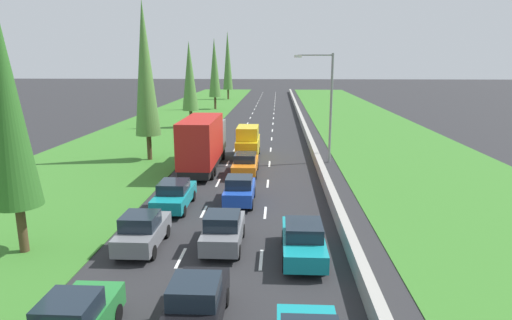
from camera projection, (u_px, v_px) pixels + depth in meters
name	position (u px, v px, depth m)	size (l,w,h in m)	color
ground_plane	(261.00, 121.00, 62.70)	(300.00, 300.00, 0.00)	#28282B
grass_verge_left	(174.00, 120.00, 63.31)	(14.00, 140.00, 0.04)	#387528
grass_verge_right	(362.00, 121.00, 61.99)	(14.00, 140.00, 0.04)	#387528
median_barrier	(301.00, 118.00, 62.32)	(0.44, 120.00, 0.85)	#9E9B93
lane_markings	(261.00, 121.00, 62.70)	(3.64, 116.00, 0.01)	white
grey_hatchback_left_lane	(142.00, 231.00, 19.79)	(1.74, 3.90, 1.72)	slate
teal_sedan_left_lane	(174.00, 195.00, 25.21)	(1.82, 4.50, 1.64)	teal
black_hatchback_centre_lane	(197.00, 303.00, 13.88)	(1.74, 3.90, 1.72)	black
grey_hatchback_centre_lane	(223.00, 230.00, 19.86)	(1.74, 3.90, 1.72)	slate
red_box_truck_left_lane	(203.00, 142.00, 34.06)	(2.46, 9.40, 4.18)	black
teal_sedan_right_lane_second	(303.00, 240.00, 18.83)	(1.82, 4.50, 1.64)	teal
blue_hatchback_centre_lane	(240.00, 190.00, 26.06)	(1.74, 3.90, 1.72)	#1E47B7
orange_sedan_centre_lane	(245.00, 164.00, 32.80)	(1.82, 4.50, 1.64)	orange
yellow_van_centre_lane	(248.00, 142.00, 38.40)	(1.96, 4.90, 2.82)	yellow
poplar_tree_nearest	(7.00, 106.00, 18.12)	(2.07, 2.07, 10.94)	#4C3823
poplar_tree_second	(145.00, 69.00, 36.14)	(2.13, 2.13, 13.32)	#4C3823
poplar_tree_third	(190.00, 77.00, 55.05)	(2.07, 2.07, 10.84)	#4C3823
poplar_tree_fourth	(215.00, 68.00, 76.13)	(2.11, 2.11, 12.32)	#4C3823
poplar_tree_fifth	(228.00, 61.00, 96.21)	(2.17, 2.17, 14.83)	#4C3823
street_light_mast	(327.00, 100.00, 35.73)	(3.20, 0.28, 9.00)	gray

